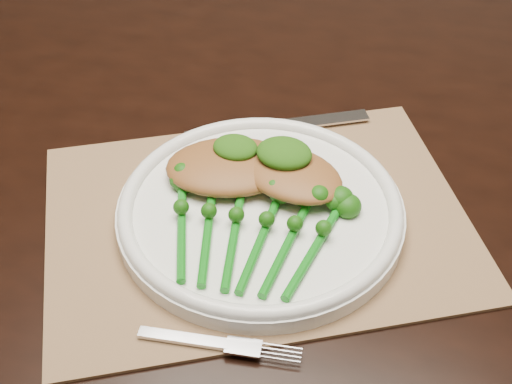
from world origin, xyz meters
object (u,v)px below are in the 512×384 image
(placemat, at_px, (257,220))
(chicken_fillet_left, at_px, (230,166))
(dining_table, at_px, (251,346))
(broccolini_bundle, at_px, (247,238))
(dinner_plate, at_px, (260,209))

(placemat, relative_size, chicken_fillet_left, 3.16)
(dining_table, bearing_deg, placemat, -72.82)
(dining_table, xyz_separation_m, chicken_fillet_left, (0.00, -0.07, 0.41))
(chicken_fillet_left, bearing_deg, placemat, -61.13)
(dining_table, distance_m, chicken_fillet_left, 0.41)
(broccolini_bundle, bearing_deg, placemat, 90.78)
(placemat, xyz_separation_m, dinner_plate, (0.00, 0.00, 0.02))
(dinner_plate, bearing_deg, dining_table, 115.00)
(placemat, distance_m, dinner_plate, 0.02)
(dinner_plate, height_order, chicken_fillet_left, chicken_fillet_left)
(dining_table, height_order, chicken_fillet_left, chicken_fillet_left)
(dinner_plate, distance_m, broccolini_bundle, 0.05)
(dining_table, height_order, placemat, placemat)
(dining_table, bearing_deg, broccolini_bundle, -77.77)
(dining_table, relative_size, placemat, 3.97)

